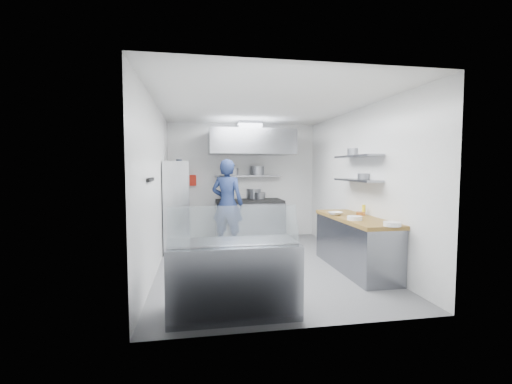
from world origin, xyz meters
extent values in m
plane|color=#575759|center=(0.00, 0.00, 0.00)|extent=(5.00, 5.00, 0.00)
plane|color=silver|center=(0.00, 0.00, 2.80)|extent=(5.00, 5.00, 0.00)
cube|color=white|center=(0.00, 2.50, 1.40)|extent=(3.60, 2.80, 0.02)
cube|color=white|center=(0.00, -2.50, 1.40)|extent=(3.60, 2.80, 0.02)
cube|color=white|center=(-1.80, 0.00, 1.40)|extent=(2.80, 5.00, 0.02)
cube|color=white|center=(1.80, 0.00, 1.40)|extent=(2.80, 5.00, 0.02)
cube|color=gray|center=(0.10, 2.10, 0.45)|extent=(1.60, 0.80, 0.90)
cube|color=black|center=(0.10, 2.10, 0.93)|extent=(1.57, 0.78, 0.06)
cylinder|color=slate|center=(-0.38, 2.32, 1.06)|extent=(0.30, 0.30, 0.20)
cylinder|color=slate|center=(0.26, 2.45, 1.08)|extent=(0.35, 0.35, 0.24)
cylinder|color=slate|center=(0.39, 2.26, 1.04)|extent=(0.26, 0.26, 0.16)
cube|color=gray|center=(0.10, 2.34, 1.52)|extent=(1.60, 0.30, 0.04)
cylinder|color=slate|center=(-0.29, 2.10, 1.63)|extent=(0.27, 0.27, 0.18)
cylinder|color=slate|center=(0.33, 2.31, 1.65)|extent=(0.33, 0.33, 0.22)
cube|color=gray|center=(0.10, 1.93, 2.30)|extent=(1.90, 1.15, 0.55)
cube|color=slate|center=(0.10, 2.15, 2.68)|extent=(0.55, 0.55, 0.24)
cube|color=red|center=(-1.25, 2.44, 1.42)|extent=(0.22, 0.10, 0.26)
imported|color=#172245|center=(-0.49, 1.38, 0.95)|extent=(0.82, 0.70, 1.91)
cube|color=silver|center=(-1.53, 1.27, 0.93)|extent=(0.50, 0.90, 1.85)
cube|color=white|center=(-1.53, 1.08, 0.80)|extent=(0.18, 0.22, 0.20)
cube|color=yellow|center=(-1.53, 1.41, 1.30)|extent=(0.15, 0.20, 0.18)
cylinder|color=black|center=(-1.48, 1.25, 1.80)|extent=(0.12, 0.12, 0.18)
cube|color=black|center=(-1.78, -0.90, 1.55)|extent=(0.04, 0.55, 0.05)
cube|color=gray|center=(1.48, -0.60, 0.42)|extent=(0.62, 2.00, 0.84)
cube|color=brown|center=(1.48, -0.60, 0.87)|extent=(0.65, 2.04, 0.06)
cylinder|color=white|center=(1.56, -1.56, 0.93)|extent=(0.24, 0.24, 0.06)
cylinder|color=white|center=(1.31, -0.93, 0.93)|extent=(0.24, 0.24, 0.06)
cylinder|color=orange|center=(1.66, -0.43, 0.93)|extent=(0.15, 0.15, 0.06)
cylinder|color=yellow|center=(1.71, -0.44, 0.99)|extent=(0.06, 0.06, 0.18)
imported|color=white|center=(1.23, -0.35, 0.93)|extent=(0.28, 0.28, 0.06)
cube|color=gray|center=(1.64, -0.30, 1.50)|extent=(0.30, 1.30, 0.04)
cube|color=gray|center=(1.64, -0.30, 1.92)|extent=(0.30, 1.30, 0.04)
cylinder|color=slate|center=(1.74, -0.37, 1.57)|extent=(0.21, 0.21, 0.10)
cylinder|color=slate|center=(1.81, 0.13, 2.01)|extent=(0.28, 0.28, 0.14)
cube|color=gray|center=(-0.72, -2.00, 0.42)|extent=(1.50, 0.70, 0.85)
cube|color=silver|center=(-0.72, -2.12, 1.07)|extent=(1.47, 0.19, 0.42)
camera|label=1|loc=(-1.14, -5.91, 1.71)|focal=24.00mm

